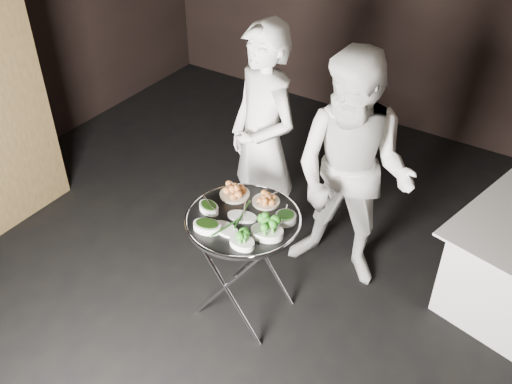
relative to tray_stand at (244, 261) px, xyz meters
The scene contains 15 objects.
floor 0.63m from the tray_stand, 85.81° to the right, with size 6.00×7.00×0.05m, color black.
tray_stand is the anchor object (origin of this frame).
serving_tray 0.37m from the tray_stand, ahead, with size 0.74×0.74×0.04m.
potato_plate_a 0.48m from the tray_stand, 137.16° to the left, with size 0.21×0.21×0.07m.
potato_plate_b 0.46m from the tray_stand, 80.55° to the left, with size 0.18×0.18×0.07m.
greens_bowl 0.49m from the tray_stand, 26.18° to the left, with size 0.13×0.13×0.08m.
asparagus_plate_a 0.39m from the tray_stand, 160.75° to the right, with size 0.21×0.15×0.04m.
asparagus_plate_b 0.43m from the tray_stand, 97.37° to the right, with size 0.21×0.15×0.04m.
spinach_bowl_a 0.47m from the tray_stand, 165.86° to the right, with size 0.18×0.14×0.06m.
spinach_bowl_b 0.48m from the tray_stand, 119.22° to the right, with size 0.20×0.16×0.07m.
broccoli_bowl_a 0.47m from the tray_stand, 15.94° to the right, with size 0.24×0.20×0.08m.
broccoli_bowl_b 0.48m from the tray_stand, 57.37° to the right, with size 0.17×0.13×0.07m.
serving_utensils 0.43m from the tray_stand, 76.29° to the left, with size 0.57×0.43×0.01m.
waiter_left 0.92m from the tray_stand, 113.42° to the left, with size 0.67×0.44×1.83m, color white.
waiter_right 0.94m from the tray_stand, 60.49° to the left, with size 0.87×0.68×1.80m, color white.
Camera 1 is at (1.56, -1.90, 3.13)m, focal length 40.00 mm.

